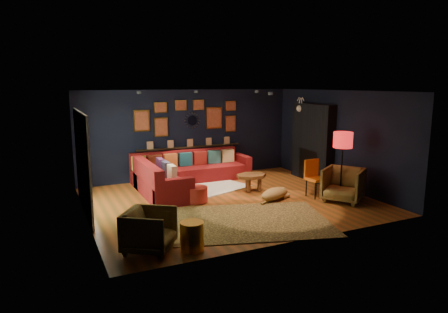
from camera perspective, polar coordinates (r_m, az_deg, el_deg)
name	(u,v)px	position (r m, az deg, el deg)	size (l,w,h in m)	color
floor	(229,201)	(9.64, 0.74, -6.33)	(6.50, 6.50, 0.00)	#9D4B1B
room_walls	(229,135)	(9.30, 0.76, 3.11)	(6.50, 6.50, 6.50)	black
sectional	(180,175)	(10.95, -6.28, -2.60)	(3.41, 2.69, 0.86)	maroon
ledge	(190,147)	(11.85, -4.88, 1.36)	(3.20, 0.12, 0.04)	black
gallery_wall	(189,117)	(11.77, -5.07, 5.65)	(3.15, 0.04, 1.02)	gold
sunburst_mirror	(192,120)	(11.82, -4.55, 5.16)	(0.47, 0.16, 0.47)	silver
fireplace	(312,145)	(11.76, 12.51, 1.59)	(0.31, 1.60, 2.20)	black
deer_head	(305,108)	(12.08, 11.43, 6.77)	(0.50, 0.28, 0.45)	white
sliding_door	(83,162)	(9.10, -19.54, -0.80)	(0.06, 2.80, 2.20)	white
ceiling_spots	(215,92)	(9.96, -1.25, 9.17)	(3.30, 2.50, 0.06)	black
shag_rug	(208,188)	(10.77, -2.29, -4.45)	(1.98, 1.44, 0.03)	silver
leopard_rug	(250,221)	(8.26, 3.72, -9.19)	(3.16, 2.26, 0.02)	#B28645
coffee_table	(251,177)	(10.42, 3.93, -3.00)	(0.86, 0.66, 0.42)	brown
pouf	(196,194)	(9.46, -3.99, -5.39)	(0.54, 0.54, 0.35)	maroon
armchair_left	(149,228)	(6.87, -10.62, -10.04)	(0.77, 0.72, 0.79)	#B98E3C
armchair_right	(343,183)	(9.91, 16.67, -3.64)	(0.86, 0.81, 0.89)	#B98E3C
gold_stool	(192,236)	(6.83, -4.60, -11.30)	(0.40, 0.40, 0.50)	gold
orange_chair	(314,175)	(10.14, 12.75, -2.58)	(0.47, 0.47, 0.92)	black
floor_lamp	(343,143)	(9.87, 16.62, 1.87)	(0.45, 0.45, 1.64)	black
dog	(274,192)	(9.70, 7.17, -5.01)	(1.22, 0.60, 0.39)	#A17E3F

